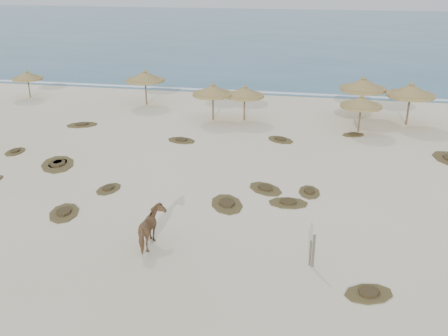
% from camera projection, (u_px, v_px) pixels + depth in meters
% --- Properties ---
extents(ground, '(160.00, 160.00, 0.00)m').
position_uv_depth(ground, '(161.00, 227.00, 21.69)').
color(ground, '#F0E2C5').
rests_on(ground, ground).
extents(ocean, '(200.00, 100.00, 0.01)m').
position_uv_depth(ocean, '(288.00, 30.00, 89.99)').
color(ocean, '#255771').
rests_on(ocean, ground).
extents(foam_line, '(70.00, 0.60, 0.01)m').
position_uv_depth(foam_line, '(249.00, 92.00, 45.36)').
color(foam_line, white).
rests_on(foam_line, ground).
extents(palapa_0, '(3.41, 3.41, 2.41)m').
position_uv_depth(palapa_0, '(27.00, 76.00, 42.69)').
color(palapa_0, brown).
rests_on(palapa_0, ground).
extents(palapa_1, '(3.93, 3.93, 2.93)m').
position_uv_depth(palapa_1, '(145.00, 77.00, 40.32)').
color(palapa_1, brown).
rests_on(palapa_1, ground).
extents(palapa_2, '(3.48, 3.48, 2.82)m').
position_uv_depth(palapa_2, '(213.00, 91.00, 36.20)').
color(palapa_2, brown).
rests_on(palapa_2, ground).
extents(palapa_3, '(3.11, 3.11, 2.69)m').
position_uv_depth(palapa_3, '(245.00, 92.00, 36.13)').
color(palapa_3, brown).
rests_on(palapa_3, ground).
extents(palapa_4, '(2.87, 2.87, 2.64)m').
position_uv_depth(palapa_4, '(361.00, 102.00, 33.56)').
color(palapa_4, brown).
rests_on(palapa_4, ground).
extents(palapa_5, '(3.44, 3.44, 3.18)m').
position_uv_depth(palapa_5, '(363.00, 85.00, 36.65)').
color(palapa_5, brown).
rests_on(palapa_5, ground).
extents(palapa_6, '(3.87, 3.87, 3.16)m').
position_uv_depth(palapa_6, '(411.00, 91.00, 34.93)').
color(palapa_6, brown).
rests_on(palapa_6, ground).
extents(horse, '(0.97, 1.92, 1.58)m').
position_uv_depth(horse, '(152.00, 228.00, 19.92)').
color(horse, olive).
rests_on(horse, ground).
extents(fence_post_near, '(0.12, 0.12, 1.35)m').
position_uv_depth(fence_post_near, '(313.00, 251.00, 18.55)').
color(fence_post_near, brown).
rests_on(fence_post_near, ground).
extents(fence_post_far, '(0.09, 0.09, 1.05)m').
position_uv_depth(fence_post_far, '(310.00, 253.00, 18.70)').
color(fence_post_far, brown).
rests_on(fence_post_far, ground).
extents(scrub_1, '(2.85, 3.30, 0.16)m').
position_uv_depth(scrub_1, '(58.00, 164.00, 28.50)').
color(scrub_1, brown).
rests_on(scrub_1, ground).
extents(scrub_2, '(1.34, 1.76, 0.16)m').
position_uv_depth(scrub_2, '(108.00, 189.00, 25.30)').
color(scrub_2, brown).
rests_on(scrub_2, ground).
extents(scrub_3, '(2.36, 2.29, 0.16)m').
position_uv_depth(scrub_3, '(265.00, 189.00, 25.32)').
color(scrub_3, brown).
rests_on(scrub_3, ground).
extents(scrub_4, '(1.97, 1.35, 0.16)m').
position_uv_depth(scrub_4, '(288.00, 203.00, 23.80)').
color(scrub_4, brown).
rests_on(scrub_4, ground).
extents(scrub_6, '(2.56, 2.21, 0.16)m').
position_uv_depth(scrub_6, '(82.00, 125.00, 35.66)').
color(scrub_6, brown).
rests_on(scrub_6, ground).
extents(scrub_7, '(2.26, 2.12, 0.16)m').
position_uv_depth(scrub_7, '(280.00, 140.00, 32.55)').
color(scrub_7, brown).
rests_on(scrub_7, ground).
extents(scrub_8, '(1.06, 1.60, 0.16)m').
position_uv_depth(scrub_8, '(15.00, 151.00, 30.44)').
color(scrub_8, brown).
rests_on(scrub_8, ground).
extents(scrub_9, '(2.22, 2.63, 0.16)m').
position_uv_depth(scrub_9, '(227.00, 204.00, 23.68)').
color(scrub_9, brown).
rests_on(scrub_9, ground).
extents(scrub_10, '(1.76, 1.46, 0.16)m').
position_uv_depth(scrub_10, '(353.00, 135.00, 33.54)').
color(scrub_10, brown).
rests_on(scrub_10, ground).
extents(scrub_11, '(1.86, 2.32, 0.16)m').
position_uv_depth(scrub_11, '(64.00, 213.00, 22.83)').
color(scrub_11, brown).
rests_on(scrub_11, ground).
extents(scrub_12, '(2.04, 1.70, 0.16)m').
position_uv_depth(scrub_12, '(369.00, 293.00, 17.16)').
color(scrub_12, brown).
rests_on(scrub_12, ground).
extents(scrub_13, '(2.15, 1.68, 0.16)m').
position_uv_depth(scrub_13, '(181.00, 140.00, 32.44)').
color(scrub_13, brown).
rests_on(scrub_13, ground).
extents(scrub_14, '(1.25, 1.75, 0.16)m').
position_uv_depth(scrub_14, '(309.00, 192.00, 24.95)').
color(scrub_14, brown).
rests_on(scrub_14, ground).
extents(scrub_15, '(1.07, 1.56, 0.16)m').
position_uv_depth(scrub_15, '(58.00, 163.00, 28.60)').
color(scrub_15, brown).
rests_on(scrub_15, ground).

